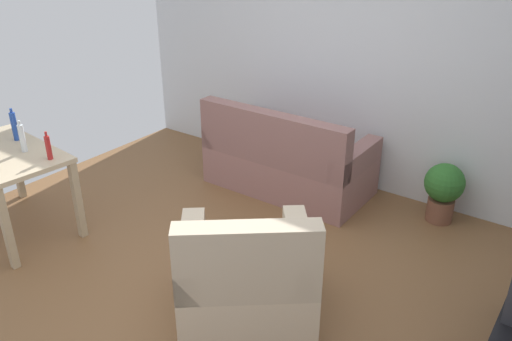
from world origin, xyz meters
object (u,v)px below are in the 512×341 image
object	(u,v)px
armchair	(246,279)
bottle_clear	(22,138)
potted_plant	(444,189)
bottle_red	(48,147)
bottle_blue	(14,126)
couch	(286,162)
desk	(5,163)

from	to	relation	value
armchair	bottle_clear	distance (m)	2.31
potted_plant	bottle_clear	distance (m)	3.73
bottle_red	bottle_blue	bearing A→B (deg)	172.70
couch	armchair	bearing A→B (deg)	114.79
desk	potted_plant	distance (m)	3.90
desk	bottle_blue	world-z (taller)	bottle_blue
bottle_clear	armchair	bearing A→B (deg)	3.94
desk	bottle_blue	xyz separation A→B (m)	(-0.13, 0.22, 0.24)
couch	desk	distance (m)	2.61
desk	bottle_red	world-z (taller)	bottle_red
potted_plant	bottle_red	distance (m)	3.47
armchair	bottle_red	world-z (taller)	bottle_red
armchair	bottle_blue	distance (m)	2.59
potted_plant	bottle_red	world-z (taller)	bottle_red
potted_plant	bottle_blue	xyz separation A→B (m)	(-3.21, -2.15, 0.56)
desk	bottle_red	size ratio (longest dim) A/B	5.22
bottle_clear	bottle_red	world-z (taller)	bottle_clear
couch	bottle_clear	xyz separation A→B (m)	(-1.41, -1.95, 0.58)
bottle_blue	bottle_red	world-z (taller)	bottle_blue
potted_plant	armchair	world-z (taller)	armchair
couch	bottle_blue	world-z (taller)	bottle_blue
couch	bottle_clear	world-z (taller)	bottle_clear
desk	bottle_red	bearing A→B (deg)	22.18
armchair	bottle_blue	size ratio (longest dim) A/B	4.14
potted_plant	bottle_clear	size ratio (longest dim) A/B	2.04
bottle_red	armchair	bearing A→B (deg)	3.63
desk	bottle_clear	world-z (taller)	bottle_clear
desk	potted_plant	xyz separation A→B (m)	(3.07, 2.37, -0.32)
bottle_blue	bottle_clear	size ratio (longest dim) A/B	1.06
armchair	bottle_clear	bearing A→B (deg)	-34.74
couch	armchair	distance (m)	1.98
desk	armchair	bearing A→B (deg)	11.77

